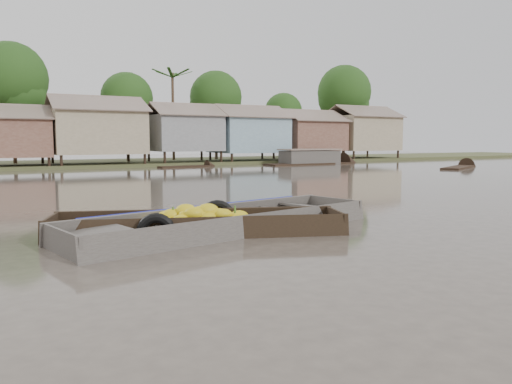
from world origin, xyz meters
TOP-DOWN VIEW (x-y plane):
  - ground at (0.00, 0.00)m, footprint 120.00×120.00m
  - riverbank at (3.03, 31.86)m, footprint 120.00×12.47m
  - banana_boat at (-1.32, 0.53)m, footprint 6.54×3.64m
  - viewer_boat at (-0.56, 0.53)m, footprint 7.86×3.50m
  - distant_boats at (15.58, 24.02)m, footprint 47.31×13.71m

SIDE VIEW (x-z plane):
  - ground at x=0.00m, z-range 0.00..0.00m
  - viewer_boat at x=-0.56m, z-range -0.24..0.37m
  - banana_boat at x=-1.32m, z-range -0.26..0.67m
  - distant_boats at x=15.58m, z-range -0.43..0.95m
  - riverbank at x=3.03m, z-range -2.04..8.18m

